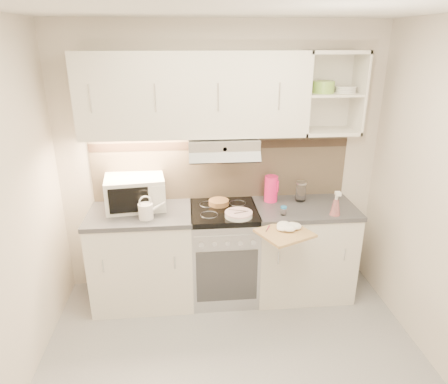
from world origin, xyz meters
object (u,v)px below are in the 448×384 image
(pink_pitcher, at_px, (271,189))
(spray_bottle, at_px, (336,205))
(glass_jar, at_px, (301,191))
(plate_stack, at_px, (239,214))
(electric_range, at_px, (224,253))
(cutting_board, at_px, (285,233))
(watering_can, at_px, (147,210))
(microwave, at_px, (135,192))

(pink_pitcher, height_order, spray_bottle, pink_pitcher)
(glass_jar, bearing_deg, plate_stack, -153.95)
(plate_stack, height_order, pink_pitcher, pink_pitcher)
(plate_stack, xyz_separation_m, spray_bottle, (0.84, -0.04, 0.07))
(electric_range, relative_size, pink_pitcher, 3.65)
(cutting_board, bearing_deg, pink_pitcher, 64.23)
(electric_range, distance_m, spray_bottle, 1.12)
(watering_can, height_order, spray_bottle, spray_bottle)
(pink_pitcher, relative_size, spray_bottle, 1.05)
(spray_bottle, bearing_deg, cutting_board, -146.96)
(watering_can, height_order, cutting_board, watering_can)
(watering_can, xyz_separation_m, cutting_board, (1.12, -0.33, -0.10))
(watering_can, height_order, glass_jar, watering_can)
(watering_can, distance_m, glass_jar, 1.44)
(electric_range, bearing_deg, cutting_board, -46.20)
(watering_can, distance_m, spray_bottle, 1.63)
(watering_can, distance_m, plate_stack, 0.79)
(electric_range, xyz_separation_m, cutting_board, (0.45, -0.47, 0.42))
(watering_can, bearing_deg, glass_jar, -7.92)
(pink_pitcher, relative_size, cutting_board, 0.64)
(pink_pitcher, bearing_deg, watering_can, -142.75)
(plate_stack, distance_m, pink_pitcher, 0.49)
(electric_range, xyz_separation_m, watering_can, (-0.67, -0.14, 0.52))
(pink_pitcher, xyz_separation_m, spray_bottle, (0.49, -0.37, -0.03))
(microwave, relative_size, watering_can, 2.33)
(electric_range, relative_size, glass_jar, 4.75)
(microwave, relative_size, cutting_board, 1.44)
(microwave, relative_size, spray_bottle, 2.37)
(spray_bottle, relative_size, cutting_board, 0.61)
(electric_range, relative_size, plate_stack, 3.77)
(pink_pitcher, distance_m, cutting_board, 0.64)
(glass_jar, bearing_deg, electric_range, -170.23)
(plate_stack, bearing_deg, electric_range, 121.65)
(watering_can, bearing_deg, plate_stack, -21.60)
(electric_range, distance_m, glass_jar, 0.93)
(electric_range, relative_size, microwave, 1.62)
(watering_can, relative_size, pink_pitcher, 0.97)
(electric_range, bearing_deg, plate_stack, -58.35)
(glass_jar, relative_size, spray_bottle, 0.81)
(electric_range, relative_size, watering_can, 3.76)
(glass_jar, height_order, spray_bottle, spray_bottle)
(electric_range, height_order, plate_stack, plate_stack)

